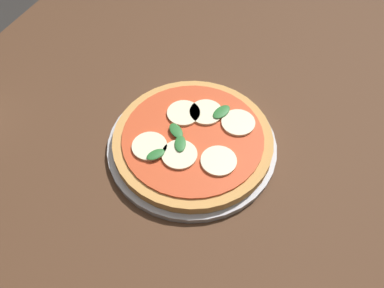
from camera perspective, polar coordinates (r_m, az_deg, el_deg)
ground_plane at (r=1.45m, az=1.49°, el=-16.36°), size 6.00×6.00×0.00m
dining_table at (r=0.87m, az=2.40°, el=-0.56°), size 1.45×1.14×0.75m
serving_tray at (r=0.75m, az=0.00°, el=-0.18°), size 0.31×0.31×0.01m
pizza at (r=0.74m, az=0.14°, el=0.66°), size 0.29×0.29×0.03m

